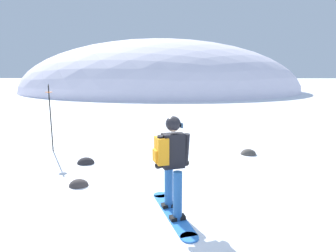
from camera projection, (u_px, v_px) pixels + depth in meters
name	position (u px, v px, depth m)	size (l,w,h in m)	color
ground_plane	(159.00, 204.00, 5.33)	(300.00, 300.00, 0.00)	white
ridge_peak_main	(160.00, 91.00, 41.21)	(37.68, 33.92, 14.03)	white
snowboarder_main	(171.00, 163.00, 4.77)	(0.78, 1.76, 1.71)	blue
piste_marker_near	(50.00, 113.00, 8.75)	(0.20, 0.20, 2.11)	black
rock_dark	(248.00, 154.00, 8.60)	(0.46, 0.39, 0.32)	#4C4742
rock_mid	(86.00, 163.00, 7.74)	(0.46, 0.39, 0.32)	#282628
rock_small	(79.00, 186.00, 6.18)	(0.42, 0.36, 0.29)	#383333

